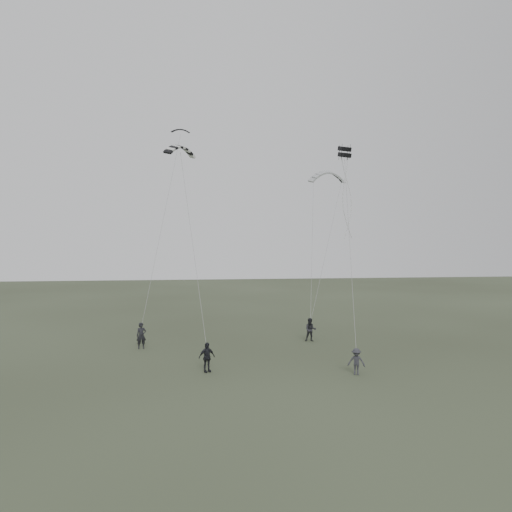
{
  "coord_description": "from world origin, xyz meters",
  "views": [
    {
      "loc": [
        -3.86,
        -31.16,
        8.27
      ],
      "look_at": [
        0.72,
        6.25,
        6.95
      ],
      "focal_mm": 35.0,
      "sensor_mm": 36.0,
      "label": 1
    }
  ],
  "objects": [
    {
      "name": "kite_pale_large",
      "position": [
        8.52,
        14.7,
        14.49
      ],
      "size": [
        3.71,
        1.79,
        1.67
      ],
      "primitive_type": null,
      "rotation": [
        0.33,
        0.0,
        0.16
      ],
      "color": "#A2A5A7",
      "rests_on": "flyer_right"
    },
    {
      "name": "flyer_left",
      "position": [
        -7.9,
        6.82,
        0.98
      ],
      "size": [
        0.78,
        0.58,
        1.96
      ],
      "primitive_type": "imported",
      "rotation": [
        0.0,
        0.0,
        0.17
      ],
      "color": "black",
      "rests_on": "ground"
    },
    {
      "name": "flyer_far",
      "position": [
        5.83,
        -2.12,
        0.81
      ],
      "size": [
        1.19,
        0.96,
        1.61
      ],
      "primitive_type": "imported",
      "rotation": [
        0.0,
        0.0,
        -0.41
      ],
      "color": "#2E2E34",
      "rests_on": "ground"
    },
    {
      "name": "kite_dark_small",
      "position": [
        -5.08,
        13.1,
        17.78
      ],
      "size": [
        1.67,
        0.81,
        0.61
      ],
      "primitive_type": null,
      "rotation": [
        0.22,
        0.0,
        0.15
      ],
      "color": "black",
      "rests_on": "flyer_left"
    },
    {
      "name": "kite_striped",
      "position": [
        -4.89,
        5.38,
        14.89
      ],
      "size": [
        2.51,
        2.51,
        1.21
      ],
      "primitive_type": null,
      "rotation": [
        0.3,
        0.0,
        0.78
      ],
      "color": "black",
      "rests_on": "flyer_center"
    },
    {
      "name": "ground",
      "position": [
        0.0,
        0.0,
        0.0
      ],
      "size": [
        140.0,
        140.0,
        0.0
      ],
      "primitive_type": "plane",
      "color": "#313724",
      "rests_on": "ground"
    },
    {
      "name": "kite_box",
      "position": [
        7.08,
        4.64,
        14.64
      ],
      "size": [
        0.97,
        1.07,
        0.9
      ],
      "primitive_type": null,
      "rotation": [
        0.24,
        0.0,
        0.34
      ],
      "color": "black",
      "rests_on": "flyer_far"
    },
    {
      "name": "flyer_center",
      "position": [
        -3.17,
        -0.41,
        0.92
      ],
      "size": [
        1.17,
        0.86,
        1.84
      ],
      "primitive_type": "imported",
      "rotation": [
        0.0,
        0.0,
        0.44
      ],
      "color": "black",
      "rests_on": "ground"
    },
    {
      "name": "flyer_right",
      "position": [
        5.33,
        7.86,
        0.93
      ],
      "size": [
        1.03,
        0.87,
        1.87
      ],
      "primitive_type": "imported",
      "rotation": [
        0.0,
        0.0,
        -0.2
      ],
      "color": "black",
      "rests_on": "ground"
    }
  ]
}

